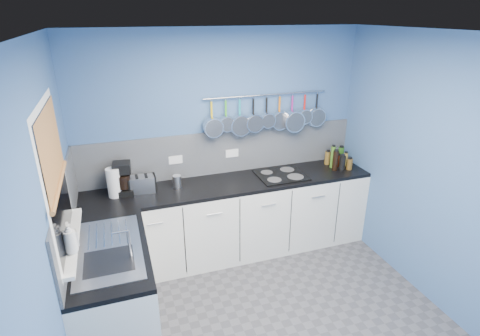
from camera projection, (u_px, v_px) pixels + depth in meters
floor at (272, 324)px, 3.48m from camera, size 3.20×3.00×0.02m
ceiling at (284, 32)px, 2.52m from camera, size 3.20×3.00×0.02m
wall_back at (223, 143)px, 4.32m from camera, size 3.20×0.02×2.50m
wall_left at (53, 238)px, 2.52m from camera, size 0.02×3.00×2.50m
wall_right at (438, 175)px, 3.48m from camera, size 0.02×3.00×2.50m
backsplash_back at (223, 152)px, 4.34m from camera, size 3.20×0.02×0.50m
backsplash_left at (67, 209)px, 3.09m from camera, size 0.02×1.80×0.50m
cabinet_run_back at (232, 219)px, 4.36m from camera, size 3.20×0.60×0.86m
worktop_back at (231, 184)px, 4.19m from camera, size 3.20×0.60×0.04m
cabinet_run_left at (116, 296)px, 3.19m from camera, size 0.60×1.20×0.86m
worktop_left at (109, 251)px, 3.01m from camera, size 0.60×1.20×0.04m
window_frame at (55, 178)px, 2.68m from camera, size 0.01×1.00×1.10m
window_glass at (56, 178)px, 2.68m from camera, size 0.01×0.90×1.00m
bamboo_blind at (51, 148)px, 2.59m from camera, size 0.01×0.90×0.55m
window_sill at (72, 240)px, 2.88m from camera, size 0.10×0.98×0.03m
sink_unit at (109, 248)px, 3.00m from camera, size 0.50×0.95×0.01m
mixer_tap at (129, 243)px, 2.85m from camera, size 0.12×0.08×0.26m
socket_left at (176, 160)px, 4.17m from camera, size 0.15×0.01×0.09m
socket_right at (232, 153)px, 4.36m from camera, size 0.15×0.01×0.09m
pot_rail at (267, 95)px, 4.21m from camera, size 1.45×0.02×0.02m
soap_bottle_a at (70, 238)px, 2.66m from camera, size 0.10×0.10×0.24m
soap_bottle_b at (71, 235)px, 2.76m from camera, size 0.09×0.09×0.17m
paper_towel at (114, 183)px, 3.81m from camera, size 0.15×0.15×0.30m
coffee_maker at (123, 179)px, 3.86m from camera, size 0.20×0.22×0.33m
toaster at (142, 184)px, 3.93m from camera, size 0.28×0.18×0.17m
canister at (177, 181)px, 4.04m from camera, size 0.11×0.11×0.13m
hob at (281, 175)px, 4.35m from camera, size 0.54×0.47×0.01m
pan_0 at (212, 118)px, 4.09m from camera, size 0.22×0.12×0.41m
pan_1 at (226, 115)px, 4.13m from camera, size 0.18×0.09×0.37m
pan_2 at (240, 116)px, 4.19m from camera, size 0.24×0.09×0.43m
pan_3 at (253, 114)px, 4.23m from camera, size 0.21×0.10×0.40m
pan_4 at (267, 111)px, 4.27m from camera, size 0.18×0.10×0.37m
pan_5 at (279, 112)px, 4.33m from camera, size 0.22×0.07×0.41m
pan_6 at (292, 112)px, 4.38m from camera, size 0.25×0.13×0.44m
pan_7 at (305, 108)px, 4.42m from camera, size 0.18×0.07×0.37m
pan_8 at (317, 109)px, 4.47m from camera, size 0.22×0.07×0.41m
condiment_0 at (341, 155)px, 4.67m from camera, size 0.07×0.07×0.20m
condiment_1 at (333, 159)px, 4.66m from camera, size 0.06×0.06×0.13m
condiment_2 at (327, 158)px, 4.64m from camera, size 0.07×0.07×0.16m
condiment_3 at (345, 159)px, 4.60m from camera, size 0.05×0.05×0.16m
condiment_4 at (338, 161)px, 4.58m from camera, size 0.05×0.05×0.14m
condiment_5 at (333, 157)px, 4.53m from camera, size 0.05×0.05×0.26m
condiment_6 at (349, 164)px, 4.50m from camera, size 0.07×0.07×0.13m
condiment_7 at (342, 163)px, 4.47m from camera, size 0.07×0.07×0.18m
condiment_8 at (335, 161)px, 4.45m from camera, size 0.06×0.06×0.24m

